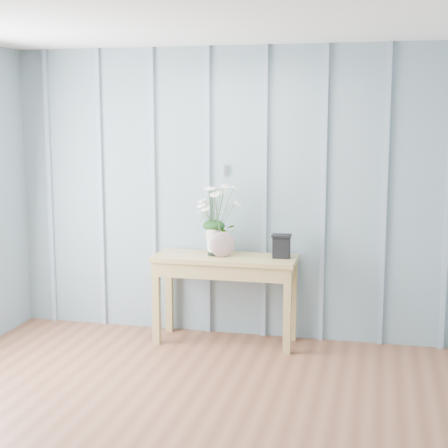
% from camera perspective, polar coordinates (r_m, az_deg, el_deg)
% --- Properties ---
extents(room_shell, '(4.00, 4.50, 2.50)m').
position_cam_1_polar(room_shell, '(4.59, -2.47, 9.87)').
color(room_shell, '#8199A4').
rests_on(room_shell, ground).
extents(sideboard, '(1.20, 0.45, 0.75)m').
position_cam_1_polar(sideboard, '(5.79, 0.11, -3.78)').
color(sideboard, '#A78D51').
rests_on(sideboard, ground).
extents(daisy_vase, '(0.46, 0.35, 0.65)m').
position_cam_1_polar(daisy_vase, '(5.74, -0.86, 1.40)').
color(daisy_vase, black).
rests_on(daisy_vase, sideboard).
extents(spider_plant, '(0.27, 0.24, 0.26)m').
position_cam_1_polar(spider_plant, '(5.87, -0.04, -1.19)').
color(spider_plant, '#113514').
rests_on(spider_plant, sideboard).
extents(felt_disc_vessel, '(0.22, 0.15, 0.22)m').
position_cam_1_polar(felt_disc_vessel, '(5.70, -0.15, -1.71)').
color(felt_disc_vessel, '#864A59').
rests_on(felt_disc_vessel, sideboard).
extents(carved_box, '(0.17, 0.13, 0.20)m').
position_cam_1_polar(carved_box, '(5.69, 4.79, -1.83)').
color(carved_box, black).
rests_on(carved_box, sideboard).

